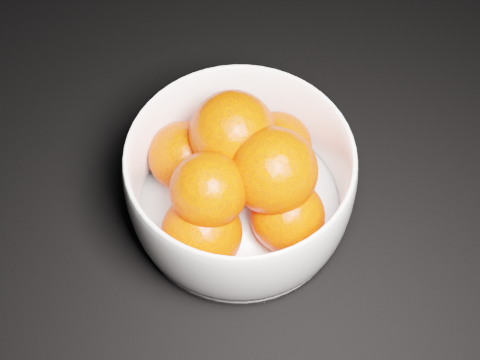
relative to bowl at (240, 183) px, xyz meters
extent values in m
cylinder|color=white|center=(0.00, 0.00, -0.04)|extent=(0.19, 0.19, 0.01)
sphere|color=#FF3402|center=(0.04, 0.04, -0.01)|extent=(0.07, 0.07, 0.07)
sphere|color=#FF3402|center=(-0.05, 0.04, -0.01)|extent=(0.07, 0.07, 0.07)
sphere|color=#FF3402|center=(-0.04, -0.04, -0.01)|extent=(0.07, 0.07, 0.07)
sphere|color=#FF3402|center=(0.04, -0.04, -0.01)|extent=(0.07, 0.07, 0.07)
sphere|color=#FF3402|center=(0.00, 0.03, 0.03)|extent=(0.08, 0.08, 0.08)
sphere|color=#FF3402|center=(-0.03, -0.02, 0.03)|extent=(0.07, 0.07, 0.07)
sphere|color=#FF3402|center=(0.03, -0.01, 0.03)|extent=(0.08, 0.08, 0.08)
camera|label=1|loc=(-0.06, -0.31, 0.51)|focal=50.00mm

